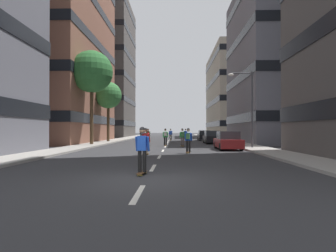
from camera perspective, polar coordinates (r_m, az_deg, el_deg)
ground_plane at (r=40.55m, az=0.08°, el=-3.06°), size 186.57×186.57×0.00m
sidewalk_left at (r=45.28m, az=-9.78°, el=-2.71°), size 2.59×85.51×0.14m
sidewalk_right at (r=44.95m, az=10.26°, el=-2.72°), size 2.59×85.51×0.14m
lane_markings at (r=42.45m, az=0.14°, el=-2.94°), size 0.16×72.20×0.01m
building_left_mid at (r=43.39m, az=-22.44°, el=20.51°), size 12.81×20.00×34.48m
building_left_far at (r=67.02m, az=-13.02°, el=10.78°), size 12.81×16.62×29.77m
building_right_mid at (r=40.63m, az=22.83°, el=11.53°), size 12.81×16.49×20.29m
building_right_far at (r=65.70m, az=14.29°, el=6.15°), size 12.81×23.09×18.75m
parked_car_near at (r=34.15m, az=8.82°, el=-2.32°), size 1.82×4.40×1.52m
parked_car_mid at (r=43.18m, az=7.27°, el=-1.98°), size 1.82×4.40×1.52m
parked_car_far at (r=24.18m, az=11.89°, el=-2.99°), size 1.82×4.40×1.52m
street_tree_near at (r=31.54m, az=-15.05°, el=10.40°), size 4.42×4.42×9.84m
street_tree_mid at (r=38.38m, az=-11.90°, el=5.99°), size 3.50×3.50×7.79m
streetlamp_right at (r=25.43m, az=15.72°, el=4.89°), size 2.13×0.30×6.50m
skater_0 at (r=20.14m, az=4.08°, el=-2.57°), size 0.57×0.92×1.78m
skater_1 at (r=45.54m, az=-5.41°, el=-1.55°), size 0.57×0.92×1.78m
skater_2 at (r=36.58m, az=-3.99°, el=-1.72°), size 0.56×0.92×1.78m
skater_3 at (r=27.98m, az=2.91°, el=-2.04°), size 0.57×0.92×1.78m
skater_4 at (r=10.62m, az=-5.21°, el=-4.44°), size 0.56×0.92×1.78m
skater_5 at (r=28.76m, az=-0.53°, el=-2.01°), size 0.54×0.91×1.78m
skater_6 at (r=18.69m, az=-4.47°, el=-2.81°), size 0.57×0.92×1.78m
skater_7 at (r=49.26m, az=-4.99°, el=-1.45°), size 0.57×0.92×1.78m
skater_8 at (r=43.23m, az=3.53°, el=-1.60°), size 0.56×0.92×1.78m
skater_9 at (r=47.02m, az=-4.16°, el=-1.49°), size 0.57×0.92×1.78m
skater_10 at (r=43.56m, az=0.53°, el=-1.60°), size 0.55×0.91×1.78m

